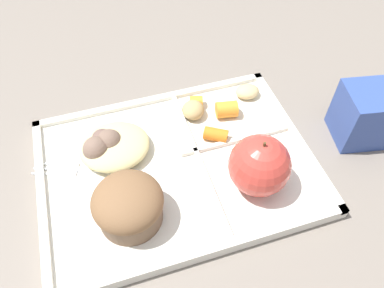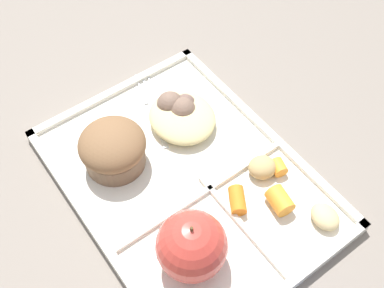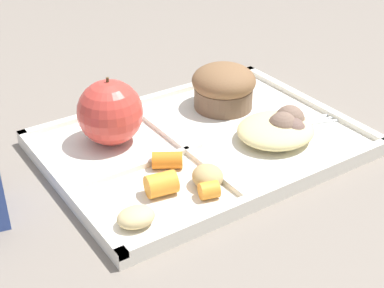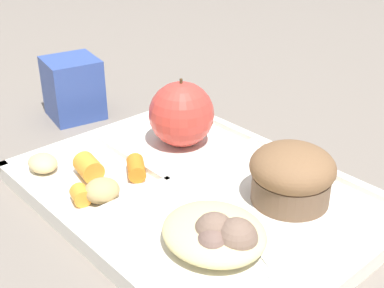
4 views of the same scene
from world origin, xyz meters
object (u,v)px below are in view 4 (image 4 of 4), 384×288
Objects in this scene: lunch_tray at (196,195)px; plastic_fork at (274,268)px; bran_muffin at (292,175)px; green_apple at (181,114)px; milk_carton at (73,88)px.

lunch_tray reaches higher than plastic_fork.
bran_muffin is at bearing 121.78° from plastic_fork.
green_apple reaches higher than plastic_fork.
lunch_tray is at bearing -33.09° from green_apple.
milk_carton is at bearing 176.31° from lunch_tray.
milk_carton reaches higher than plastic_fork.
lunch_tray is at bearing 166.15° from plastic_fork.
green_apple is 0.61× the size of plastic_fork.
plastic_fork is at bearing -13.85° from lunch_tray.
lunch_tray is 4.32× the size of bran_muffin.
bran_muffin is at bearing 0.00° from green_apple.
green_apple is 0.19m from milk_carton.
plastic_fork is 1.65× the size of milk_carton.
green_apple is at bearing 146.91° from lunch_tray.
milk_carton is at bearing -167.04° from green_apple.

